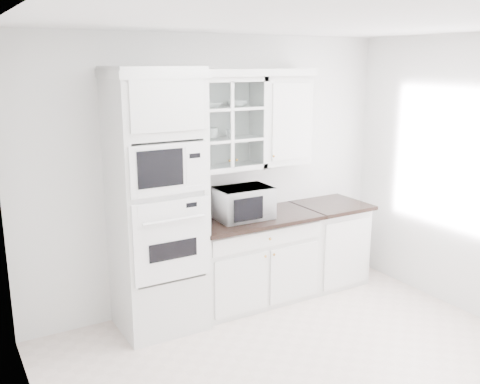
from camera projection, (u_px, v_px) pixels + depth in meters
ground at (317, 375)px, 4.26m from camera, size 4.00×3.50×0.01m
room_shell at (291, 148)px, 4.19m from camera, size 4.00×3.50×2.70m
oven_column at (157, 203)px, 4.80m from camera, size 0.76×0.68×2.40m
base_cabinet_run at (252, 259)px, 5.50m from camera, size 1.32×0.67×0.92m
extra_base_cabinet at (328, 242)px, 5.99m from camera, size 0.72×0.67×0.92m
upper_cabinet_glass at (224, 124)px, 5.16m from camera, size 0.80×0.33×0.90m
upper_cabinet_solid at (281, 120)px, 5.49m from camera, size 0.55×0.33×0.90m
crown_molding at (215, 73)px, 4.97m from camera, size 2.14×0.38×0.07m
countertop_microwave at (242, 203)px, 5.29m from camera, size 0.56×0.47×0.32m
bowl_a at (211, 105)px, 5.04m from camera, size 0.25×0.25×0.05m
bowl_b at (237, 103)px, 5.18m from camera, size 0.20×0.20×0.06m
cup_a at (211, 134)px, 5.12m from camera, size 0.17×0.17×0.11m
cup_b at (230, 133)px, 5.23m from camera, size 0.11×0.11×0.09m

